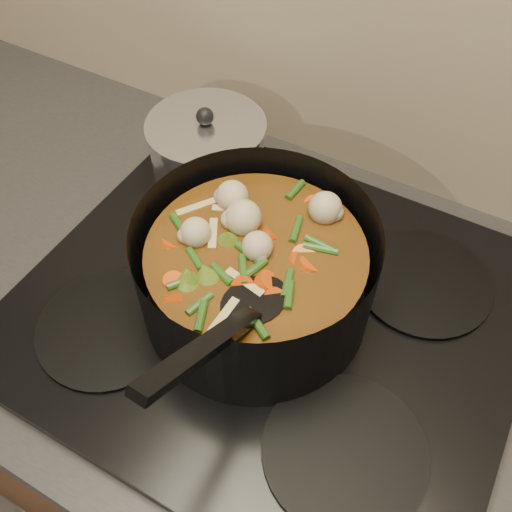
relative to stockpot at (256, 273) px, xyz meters
The scene contains 4 objects.
counter 0.54m from the stockpot, 29.20° to the left, with size 2.64×0.64×0.91m.
stovetop 0.08m from the stockpot, 29.20° to the left, with size 0.62×0.54×0.03m.
stockpot is the anchor object (origin of this frame).
saucepan 0.23m from the stockpot, 136.64° to the left, with size 0.17×0.17×0.14m.
Camera 1 is at (0.19, 1.56, 1.54)m, focal length 40.00 mm.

